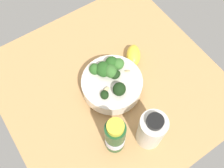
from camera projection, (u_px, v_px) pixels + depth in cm
name	position (u px, v px, depth cm)	size (l,w,h in cm)	color
ground_plane	(111.00, 86.00, 80.63)	(65.32, 65.32, 3.34)	tan
bowl_of_broccoli	(112.00, 82.00, 74.41)	(17.89, 17.89, 10.57)	silver
lemon_wedge	(133.00, 55.00, 81.23)	(7.84, 4.42, 4.67)	yellow
bottle_tall	(151.00, 130.00, 65.55)	(7.09, 7.09, 14.08)	beige
bottle_short	(115.00, 137.00, 64.28)	(5.36, 5.36, 15.85)	#194723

